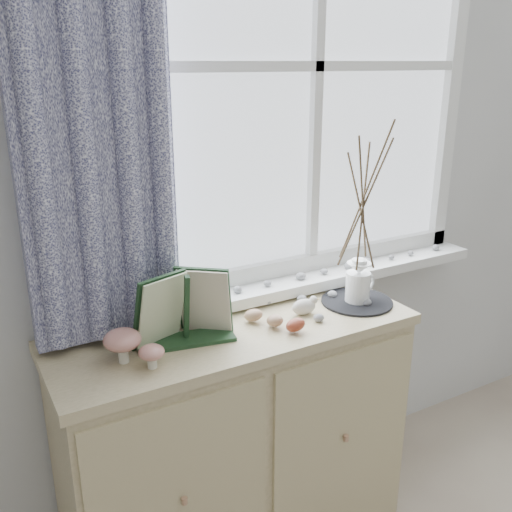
# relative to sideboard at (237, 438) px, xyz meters

# --- Properties ---
(sideboard) EXTENTS (1.20, 0.45, 0.85)m
(sideboard) POSITION_rel_sideboard_xyz_m (0.00, 0.00, 0.00)
(sideboard) COLOR beige
(sideboard) RESTS_ON ground
(botanical_book) EXTENTS (0.36, 0.19, 0.24)m
(botanical_book) POSITION_rel_sideboard_xyz_m (-0.18, -0.04, 0.54)
(botanical_book) COLOR #1B391E
(botanical_book) RESTS_ON sideboard
(toadstool_cluster) EXTENTS (0.15, 0.16, 0.10)m
(toadstool_cluster) POSITION_rel_sideboard_xyz_m (-0.37, -0.06, 0.49)
(toadstool_cluster) COLOR silver
(toadstool_cluster) RESTS_ON sideboard
(wooden_eggs) EXTENTS (0.13, 0.17, 0.06)m
(wooden_eggs) POSITION_rel_sideboard_xyz_m (0.11, -0.06, 0.45)
(wooden_eggs) COLOR tan
(wooden_eggs) RESTS_ON sideboard
(songbird_figurine) EXTENTS (0.12, 0.07, 0.06)m
(songbird_figurine) POSITION_rel_sideboard_xyz_m (0.25, -0.02, 0.45)
(songbird_figurine) COLOR silver
(songbird_figurine) RESTS_ON sideboard
(crocheted_doily) EXTENTS (0.25, 0.25, 0.01)m
(crocheted_doily) POSITION_rel_sideboard_xyz_m (0.47, -0.03, 0.43)
(crocheted_doily) COLOR black
(crocheted_doily) RESTS_ON sideboard
(twig_pitcher) EXTENTS (0.28, 0.28, 0.66)m
(twig_pitcher) POSITION_rel_sideboard_xyz_m (0.47, -0.03, 0.80)
(twig_pitcher) COLOR white
(twig_pitcher) RESTS_ON crocheted_doily
(sideboard_pebbles) EXTENTS (0.34, 0.23, 0.03)m
(sideboard_pebbles) POSITION_rel_sideboard_xyz_m (0.33, 0.01, 0.44)
(sideboard_pebbles) COLOR gray
(sideboard_pebbles) RESTS_ON sideboard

